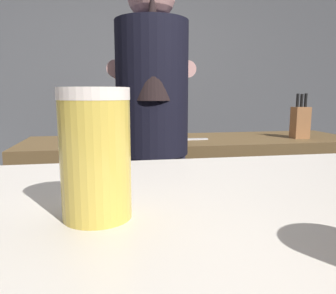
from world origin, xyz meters
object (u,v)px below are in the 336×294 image
(pint_glass_near, at_px, (96,154))
(knife_block, at_px, (300,122))
(bartender, at_px, (152,132))
(mixing_bowl, at_px, (104,138))
(bottle_soy, at_px, (169,97))
(chefs_knife, at_px, (189,139))
(bottle_olive_oil, at_px, (132,99))

(pint_glass_near, bearing_deg, knife_block, 52.03)
(bartender, xyz_separation_m, knife_block, (1.01, 0.36, 0.01))
(mixing_bowl, xyz_separation_m, pint_glass_near, (0.02, -1.57, 0.19))
(mixing_bowl, bearing_deg, knife_block, -0.07)
(bartender, distance_m, bottle_soy, 1.74)
(chefs_knife, bearing_deg, pint_glass_near, -107.54)
(chefs_knife, bearing_deg, bottle_soy, 84.95)
(bartender, bearing_deg, pint_glass_near, 175.01)
(knife_block, xyz_separation_m, pint_glass_near, (-1.22, -1.56, 0.12))
(bartender, bearing_deg, chefs_knife, -29.45)
(mixing_bowl, xyz_separation_m, bottle_olive_oil, (0.27, 1.52, 0.20))
(knife_block, distance_m, bottle_olive_oil, 1.81)
(mixing_bowl, bearing_deg, bottle_olive_oil, 79.94)
(pint_glass_near, bearing_deg, bartender, 79.79)
(knife_block, xyz_separation_m, bottle_soy, (-0.62, 1.33, 0.14))
(mixing_bowl, relative_size, chefs_knife, 0.87)
(bartender, xyz_separation_m, mixing_bowl, (-0.23, 0.37, -0.07))
(bottle_olive_oil, bearing_deg, knife_block, -57.44)
(mixing_bowl, bearing_deg, chefs_knife, 4.50)
(mixing_bowl, distance_m, chefs_knife, 0.52)
(bartender, bearing_deg, mixing_bowl, 37.91)
(bartender, height_order, pint_glass_near, bartender)
(chefs_knife, distance_m, bottle_soy, 1.31)
(mixing_bowl, distance_m, bottle_soy, 1.48)
(bottle_olive_oil, bearing_deg, mixing_bowl, -100.06)
(pint_glass_near, bearing_deg, bottle_soy, 78.23)
(knife_block, height_order, bottle_soy, bottle_soy)
(bottle_olive_oil, distance_m, bottle_soy, 0.40)
(bartender, xyz_separation_m, bottle_olive_oil, (0.03, 1.88, 0.13))
(knife_block, relative_size, pint_glass_near, 2.12)
(bartender, distance_m, chefs_knife, 0.50)
(bartender, relative_size, chefs_knife, 7.24)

